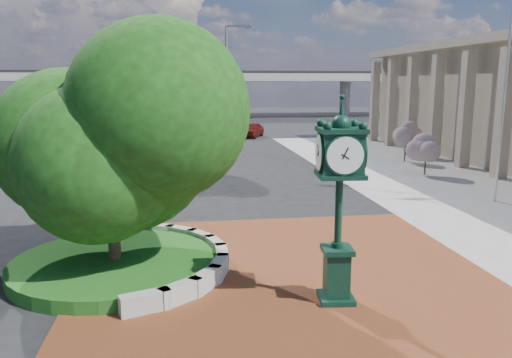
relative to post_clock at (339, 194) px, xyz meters
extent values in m
plane|color=black|center=(-0.92, 3.03, -2.87)|extent=(200.00, 200.00, 0.00)
cube|color=brown|center=(-0.92, 2.03, -2.85)|extent=(12.00, 12.00, 0.04)
cube|color=#9E9B93|center=(-4.83, 0.02, -2.60)|extent=(1.29, 0.76, 0.54)
cube|color=#9E9B93|center=(-3.98, 0.49, -2.60)|extent=(1.20, 1.04, 0.54)
cube|color=#9E9B93|center=(-3.30, 1.19, -2.60)|extent=(1.00, 1.22, 0.54)
cube|color=#9E9B93|center=(-2.87, 2.06, -2.60)|extent=(0.71, 1.30, 0.54)
cube|color=#9E9B93|center=(-2.72, 3.03, -2.60)|extent=(0.35, 1.25, 0.54)
cube|color=#9E9B93|center=(-2.87, 3.99, -2.60)|extent=(0.71, 1.30, 0.54)
cube|color=#9E9B93|center=(-3.30, 4.86, -2.60)|extent=(1.00, 1.22, 0.54)
cube|color=#9E9B93|center=(-3.98, 5.57, -2.60)|extent=(1.20, 1.04, 0.54)
cube|color=#9E9B93|center=(-4.83, 6.03, -2.60)|extent=(1.29, 0.76, 0.54)
cylinder|color=#164F16|center=(-5.92, 3.03, -2.67)|extent=(6.10, 6.10, 0.40)
cube|color=#9E9B93|center=(-0.92, 73.03, 3.63)|extent=(90.00, 12.00, 1.20)
cube|color=black|center=(-0.92, 73.03, 4.43)|extent=(90.00, 12.00, 0.40)
cylinder|color=#9E9B93|center=(-15.92, 73.03, 0.13)|extent=(1.80, 1.80, 6.00)
cylinder|color=#9E9B93|center=(4.08, 73.03, 0.13)|extent=(1.80, 1.80, 6.00)
cylinder|color=#9E9B93|center=(24.08, 73.03, 0.13)|extent=(1.80, 1.80, 6.00)
cylinder|color=#38281C|center=(-5.92, 3.03, -1.78)|extent=(0.36, 0.36, 2.17)
sphere|color=#18380F|center=(-5.92, 3.03, 0.86)|extent=(5.20, 5.20, 5.20)
cylinder|color=#38281C|center=(-4.92, 21.03, -1.91)|extent=(0.36, 0.36, 1.92)
sphere|color=#18380F|center=(-4.92, 21.03, 0.38)|extent=(4.40, 4.40, 4.40)
cube|color=black|center=(0.00, 0.00, -2.78)|extent=(0.96, 0.96, 0.18)
cube|color=black|center=(0.00, 0.00, -2.10)|extent=(0.66, 0.66, 1.21)
cube|color=black|center=(0.00, 0.00, -1.46)|extent=(0.84, 0.84, 0.13)
cylinder|color=black|center=(0.00, 0.00, -0.46)|extent=(0.19, 0.19, 1.87)
cube|color=black|center=(0.00, 0.00, 1.03)|extent=(1.08, 1.08, 0.99)
cylinder|color=white|center=(-0.05, -0.51, 1.03)|extent=(0.88, 0.15, 0.88)
cylinder|color=white|center=(0.05, 0.51, 1.03)|extent=(0.88, 0.15, 0.88)
cylinder|color=white|center=(-0.51, 0.05, 1.03)|extent=(0.15, 0.88, 0.88)
cylinder|color=white|center=(0.51, -0.05, 1.03)|extent=(0.15, 0.88, 0.88)
sphere|color=black|center=(0.00, 0.00, 1.71)|extent=(0.48, 0.48, 0.48)
cone|color=black|center=(0.00, 0.00, 2.08)|extent=(0.20, 0.20, 0.55)
imported|color=#500F0B|center=(3.24, 40.11, -2.12)|extent=(3.43, 4.75, 1.50)
cylinder|color=silver|center=(10.79, 9.58, 2.18)|extent=(0.12, 0.12, 10.10)
cylinder|color=slate|center=(-0.01, 32.06, 2.29)|extent=(0.18, 0.18, 10.31)
cube|color=slate|center=(0.95, 31.69, 7.44)|extent=(1.98, 0.91, 0.14)
cube|color=slate|center=(1.80, 31.35, 7.33)|extent=(0.64, 0.48, 0.17)
cylinder|color=slate|center=(-3.49, 48.06, 1.57)|extent=(0.16, 0.16, 8.88)
cube|color=slate|center=(-2.61, 47.97, 6.01)|extent=(1.78, 0.32, 0.12)
cube|color=slate|center=(-1.82, 47.90, 5.91)|extent=(0.52, 0.29, 0.15)
cylinder|color=#38281C|center=(10.78, 16.65, -2.27)|extent=(0.10, 0.10, 1.20)
sphere|color=#BC5EAB|center=(10.78, 16.65, -1.27)|extent=(1.20, 1.20, 1.20)
cylinder|color=#38281C|center=(11.87, 21.90, -2.27)|extent=(0.10, 0.10, 1.20)
sphere|color=#BC5EAB|center=(11.87, 21.90, -1.27)|extent=(1.20, 1.20, 1.20)
cylinder|color=#38281C|center=(13.34, 24.97, -2.27)|extent=(0.10, 0.10, 1.20)
sphere|color=#BC5EAB|center=(13.34, 24.97, -1.27)|extent=(1.20, 1.20, 1.20)
camera|label=1|loc=(-3.77, -11.67, 2.70)|focal=35.00mm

